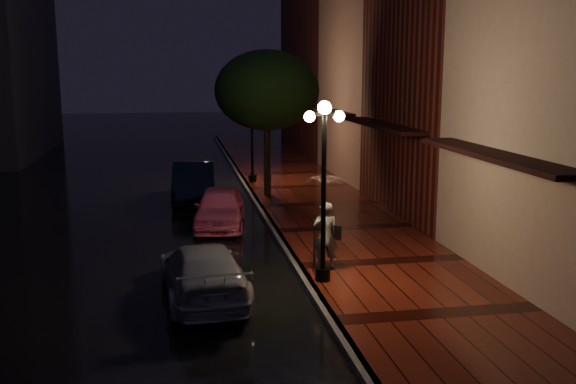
{
  "coord_description": "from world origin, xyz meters",
  "views": [
    {
      "loc": [
        -3.07,
        -19.45,
        5.17
      ],
      "look_at": [
        0.37,
        -0.1,
        1.4
      ],
      "focal_mm": 40.0,
      "sensor_mm": 36.0,
      "label": 1
    }
  ],
  "objects_px": {
    "streetlamp_near": "(324,181)",
    "silver_car": "(203,271)",
    "parking_meter": "(314,237)",
    "streetlamp_far": "(252,128)",
    "pink_car": "(220,207)",
    "navy_car": "(193,182)",
    "woman_with_umbrella": "(326,207)",
    "street_tree": "(267,93)"
  },
  "relations": [
    {
      "from": "streetlamp_far",
      "to": "pink_car",
      "type": "height_order",
      "value": "streetlamp_far"
    },
    {
      "from": "streetlamp_near",
      "to": "silver_car",
      "type": "bearing_deg",
      "value": -173.85
    },
    {
      "from": "navy_car",
      "to": "woman_with_umbrella",
      "type": "bearing_deg",
      "value": -71.45
    },
    {
      "from": "parking_meter",
      "to": "street_tree",
      "type": "bearing_deg",
      "value": 79.96
    },
    {
      "from": "street_tree",
      "to": "navy_car",
      "type": "xyz_separation_m",
      "value": [
        -2.99,
        -0.03,
        -3.48
      ]
    },
    {
      "from": "streetlamp_near",
      "to": "silver_car",
      "type": "xyz_separation_m",
      "value": [
        -2.87,
        -0.31,
        -1.97
      ]
    },
    {
      "from": "streetlamp_near",
      "to": "woman_with_umbrella",
      "type": "xyz_separation_m",
      "value": [
        0.25,
        0.82,
        -0.82
      ]
    },
    {
      "from": "silver_car",
      "to": "streetlamp_near",
      "type": "bearing_deg",
      "value": -178.16
    },
    {
      "from": "streetlamp_far",
      "to": "parking_meter",
      "type": "relative_size",
      "value": 3.7
    },
    {
      "from": "pink_car",
      "to": "silver_car",
      "type": "distance_m",
      "value": 6.75
    },
    {
      "from": "silver_car",
      "to": "parking_meter",
      "type": "distance_m",
      "value": 3.41
    },
    {
      "from": "pink_car",
      "to": "streetlamp_far",
      "type": "bearing_deg",
      "value": 82.65
    },
    {
      "from": "pink_car",
      "to": "navy_car",
      "type": "distance_m",
      "value": 4.63
    },
    {
      "from": "street_tree",
      "to": "silver_car",
      "type": "bearing_deg",
      "value": -105.5
    },
    {
      "from": "woman_with_umbrella",
      "to": "parking_meter",
      "type": "bearing_deg",
      "value": -70.61
    },
    {
      "from": "streetlamp_far",
      "to": "navy_car",
      "type": "height_order",
      "value": "streetlamp_far"
    },
    {
      "from": "streetlamp_far",
      "to": "street_tree",
      "type": "bearing_deg",
      "value": -85.09
    },
    {
      "from": "street_tree",
      "to": "navy_car",
      "type": "relative_size",
      "value": 1.25
    },
    {
      "from": "street_tree",
      "to": "streetlamp_far",
      "type": "bearing_deg",
      "value": 94.91
    },
    {
      "from": "streetlamp_far",
      "to": "pink_car",
      "type": "relative_size",
      "value": 1.1
    },
    {
      "from": "streetlamp_near",
      "to": "navy_car",
      "type": "bearing_deg",
      "value": 104.0
    },
    {
      "from": "streetlamp_far",
      "to": "silver_car",
      "type": "height_order",
      "value": "streetlamp_far"
    },
    {
      "from": "silver_car",
      "to": "parking_meter",
      "type": "height_order",
      "value": "parking_meter"
    },
    {
      "from": "streetlamp_far",
      "to": "pink_car",
      "type": "bearing_deg",
      "value": -104.85
    },
    {
      "from": "pink_car",
      "to": "parking_meter",
      "type": "xyz_separation_m",
      "value": [
        2.11,
        -5.02,
        0.19
      ]
    },
    {
      "from": "silver_car",
      "to": "streetlamp_far",
      "type": "bearing_deg",
      "value": -105.67
    },
    {
      "from": "streetlamp_near",
      "to": "pink_car",
      "type": "relative_size",
      "value": 1.1
    },
    {
      "from": "silver_car",
      "to": "navy_car",
      "type": "bearing_deg",
      "value": -95.02
    },
    {
      "from": "streetlamp_near",
      "to": "streetlamp_far",
      "type": "relative_size",
      "value": 1.0
    },
    {
      "from": "streetlamp_far",
      "to": "navy_car",
      "type": "bearing_deg",
      "value": -132.02
    },
    {
      "from": "pink_car",
      "to": "silver_car",
      "type": "height_order",
      "value": "pink_car"
    },
    {
      "from": "navy_car",
      "to": "silver_car",
      "type": "height_order",
      "value": "navy_car"
    },
    {
      "from": "streetlamp_near",
      "to": "navy_car",
      "type": "xyz_separation_m",
      "value": [
        -2.73,
        10.97,
        -1.84
      ]
    },
    {
      "from": "street_tree",
      "to": "streetlamp_near",
      "type": "bearing_deg",
      "value": -91.35
    },
    {
      "from": "streetlamp_near",
      "to": "woman_with_umbrella",
      "type": "height_order",
      "value": "streetlamp_near"
    },
    {
      "from": "streetlamp_near",
      "to": "silver_car",
      "type": "height_order",
      "value": "streetlamp_near"
    },
    {
      "from": "streetlamp_far",
      "to": "street_tree",
      "type": "xyz_separation_m",
      "value": [
        0.26,
        -3.01,
        1.64
      ]
    },
    {
      "from": "navy_car",
      "to": "street_tree",
      "type": "bearing_deg",
      "value": 2.63
    },
    {
      "from": "pink_car",
      "to": "navy_car",
      "type": "xyz_separation_m",
      "value": [
        -0.72,
        4.58,
        0.1
      ]
    },
    {
      "from": "streetlamp_near",
      "to": "parking_meter",
      "type": "distance_m",
      "value": 2.22
    },
    {
      "from": "navy_car",
      "to": "woman_with_umbrella",
      "type": "xyz_separation_m",
      "value": [
        2.99,
        -10.14,
        1.02
      ]
    },
    {
      "from": "streetlamp_far",
      "to": "navy_car",
      "type": "distance_m",
      "value": 4.48
    }
  ]
}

